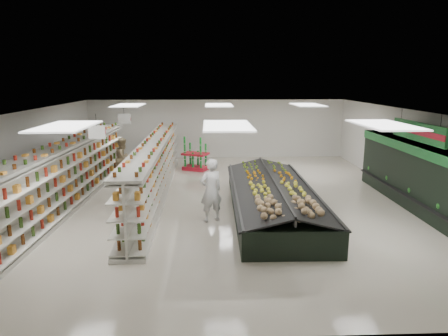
{
  "coord_description": "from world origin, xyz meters",
  "views": [
    {
      "loc": [
        -0.49,
        -13.97,
        4.3
      ],
      "look_at": [
        0.09,
        0.3,
        1.11
      ],
      "focal_mm": 32.0,
      "sensor_mm": 36.0,
      "label": 1
    }
  ],
  "objects_px": {
    "shopper_background": "(123,158)",
    "gondola_left": "(65,179)",
    "produce_island": "(273,197)",
    "soda_endcap": "(195,155)",
    "shopper_main": "(211,190)",
    "gondola_center": "(155,170)"
  },
  "relations": [
    {
      "from": "gondola_center",
      "to": "produce_island",
      "type": "bearing_deg",
      "value": -28.19
    },
    {
      "from": "gondola_left",
      "to": "shopper_main",
      "type": "height_order",
      "value": "gondola_left"
    },
    {
      "from": "shopper_background",
      "to": "gondola_center",
      "type": "bearing_deg",
      "value": -132.91
    },
    {
      "from": "gondola_left",
      "to": "shopper_main",
      "type": "bearing_deg",
      "value": -15.39
    },
    {
      "from": "gondola_center",
      "to": "soda_endcap",
      "type": "relative_size",
      "value": 7.92
    },
    {
      "from": "gondola_left",
      "to": "produce_island",
      "type": "relative_size",
      "value": 1.66
    },
    {
      "from": "produce_island",
      "to": "shopper_background",
      "type": "bearing_deg",
      "value": 140.92
    },
    {
      "from": "gondola_center",
      "to": "soda_endcap",
      "type": "bearing_deg",
      "value": 71.08
    },
    {
      "from": "gondola_left",
      "to": "shopper_main",
      "type": "distance_m",
      "value": 5.16
    },
    {
      "from": "shopper_background",
      "to": "gondola_left",
      "type": "bearing_deg",
      "value": 177.66
    },
    {
      "from": "produce_island",
      "to": "shopper_main",
      "type": "xyz_separation_m",
      "value": [
        -2.04,
        -0.84,
        0.48
      ]
    },
    {
      "from": "produce_island",
      "to": "shopper_background",
      "type": "distance_m",
      "value": 7.51
    },
    {
      "from": "gondola_center",
      "to": "produce_island",
      "type": "height_order",
      "value": "gondola_center"
    },
    {
      "from": "soda_endcap",
      "to": "shopper_main",
      "type": "xyz_separation_m",
      "value": [
        0.69,
        -7.16,
        0.27
      ]
    },
    {
      "from": "shopper_main",
      "to": "shopper_background",
      "type": "height_order",
      "value": "shopper_main"
    },
    {
      "from": "soda_endcap",
      "to": "shopper_main",
      "type": "distance_m",
      "value": 7.19
    },
    {
      "from": "soda_endcap",
      "to": "produce_island",
      "type": "bearing_deg",
      "value": -66.61
    },
    {
      "from": "gondola_center",
      "to": "gondola_left",
      "type": "bearing_deg",
      "value": -153.42
    },
    {
      "from": "produce_island",
      "to": "soda_endcap",
      "type": "relative_size",
      "value": 5.06
    },
    {
      "from": "produce_island",
      "to": "shopper_background",
      "type": "height_order",
      "value": "shopper_background"
    },
    {
      "from": "shopper_background",
      "to": "produce_island",
      "type": "bearing_deg",
      "value": -115.66
    },
    {
      "from": "gondola_left",
      "to": "gondola_center",
      "type": "xyz_separation_m",
      "value": [
        2.85,
        1.46,
        -0.05
      ]
    }
  ]
}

